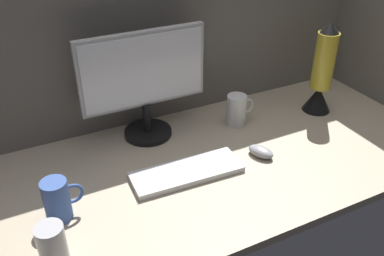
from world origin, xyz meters
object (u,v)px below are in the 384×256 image
at_px(mouse, 261,152).
at_px(mug_ceramic_blue, 58,200).
at_px(mug_steel, 52,245).
at_px(mug_ceramic_white, 237,110).
at_px(keyboard, 187,172).
at_px(lava_lamp, 322,75).
at_px(monitor, 144,80).

distance_m(mouse, mug_ceramic_blue, 0.70).
distance_m(mug_steel, mug_ceramic_white, 0.87).
height_order(keyboard, lava_lamp, lava_lamp).
xyz_separation_m(keyboard, mouse, (0.28, -0.02, 0.01)).
relative_size(mug_steel, lava_lamp, 0.31).
distance_m(keyboard, mug_ceramic_white, 0.39).
bearing_deg(mouse, lava_lamp, 0.72).
height_order(monitor, mug_ceramic_white, monitor).
xyz_separation_m(mouse, mug_ceramic_white, (0.04, 0.23, 0.04)).
bearing_deg(mug_ceramic_white, mouse, -99.93).
height_order(mug_steel, lava_lamp, lava_lamp).
xyz_separation_m(monitor, keyboard, (0.02, -0.30, -0.22)).
bearing_deg(lava_lamp, monitor, 168.66).
height_order(mug_ceramic_white, mug_ceramic_blue, mug_ceramic_blue).
height_order(mouse, mug_ceramic_white, mug_ceramic_white).
bearing_deg(monitor, mug_ceramic_blue, -141.40).
bearing_deg(mug_ceramic_blue, lava_lamp, 8.83).
xyz_separation_m(monitor, mug_ceramic_blue, (-0.39, -0.31, -0.16)).
bearing_deg(mouse, mug_ceramic_white, 57.24).
height_order(mug_steel, mug_ceramic_white, mug_ceramic_white).
xyz_separation_m(mug_steel, mug_ceramic_white, (0.78, 0.38, 0.00)).
relative_size(keyboard, mug_steel, 3.15).
bearing_deg(lava_lamp, mug_ceramic_white, 171.16).
xyz_separation_m(mug_ceramic_white, mug_ceramic_blue, (-0.74, -0.23, 0.00)).
distance_m(keyboard, lava_lamp, 0.71).
bearing_deg(mouse, mug_ceramic_blue, 156.84).
bearing_deg(mug_ceramic_blue, keyboard, 2.15).
relative_size(mouse, mug_ceramic_white, 0.79).
distance_m(keyboard, mug_ceramic_blue, 0.42).
bearing_deg(monitor, mug_ceramic_white, -13.89).
relative_size(monitor, lava_lamp, 1.24).
bearing_deg(keyboard, monitor, 97.40).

